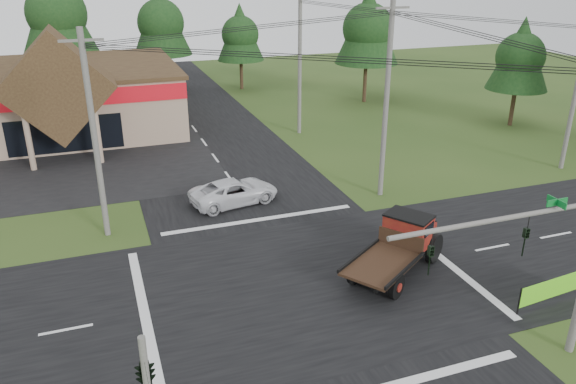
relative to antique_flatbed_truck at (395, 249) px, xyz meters
name	(u,v)px	position (x,y,z in m)	size (l,w,h in m)	color
ground	(306,284)	(-4.12, 0.50, -1.27)	(120.00, 120.00, 0.00)	#2B4418
road_ns	(306,284)	(-4.12, 0.50, -1.26)	(12.00, 120.00, 0.02)	black
road_ew	(306,284)	(-4.12, 0.50, -1.26)	(120.00, 12.00, 0.02)	black
parking_apron	(4,177)	(-18.12, 19.50, -1.26)	(28.00, 14.00, 0.02)	black
traffic_signal_mast	(554,252)	(1.70, -7.00, 3.15)	(8.12, 0.24, 7.00)	#595651
traffic_signal_corner	(144,360)	(-11.62, -6.82, 2.25)	(0.53, 2.48, 4.40)	#595651
utility_pole_nw	(94,135)	(-12.12, 8.50, 4.11)	(2.00, 0.30, 10.50)	#595651
utility_pole_ne	(386,100)	(3.88, 8.50, 4.62)	(2.00, 0.30, 11.50)	#595651
utility_pole_far	(576,93)	(17.88, 8.50, 3.96)	(2.00, 0.30, 10.20)	#595651
utility_pole_n	(300,63)	(3.88, 22.50, 4.46)	(2.00, 0.30, 11.20)	#595651
tree_row_c	(56,10)	(-14.12, 41.50, 7.45)	(7.28, 7.28, 13.13)	#332316
tree_row_d	(161,20)	(-4.12, 42.50, 6.10)	(6.16, 6.16, 11.11)	#332316
tree_row_e	(240,33)	(3.88, 40.50, 4.76)	(5.04, 5.04, 9.09)	#332316
tree_side_ne	(368,26)	(13.88, 30.50, 6.10)	(6.16, 6.16, 11.11)	#332316
tree_side_e_near	(521,54)	(21.88, 18.50, 4.76)	(5.04, 5.04, 9.09)	#332316
antique_flatbed_truck	(395,249)	(0.00, 0.00, 0.00)	(2.33, 6.09, 2.55)	maroon
roadside_banner	(551,291)	(4.89, -4.38, -0.64)	(3.69, 0.11, 1.26)	#61D11B
white_pickup	(234,192)	(-4.82, 10.24, -0.55)	(2.40, 5.21, 1.45)	silver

